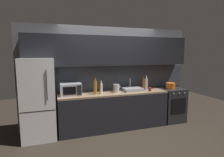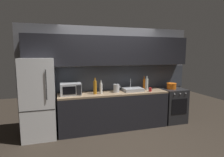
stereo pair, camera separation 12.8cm
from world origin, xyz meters
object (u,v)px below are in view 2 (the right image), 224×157
(refrigerator, at_px, (39,98))
(cooking_pot, at_px, (171,86))
(microwave, at_px, (71,89))
(mug_red, at_px, (150,90))
(oven_range, at_px, (172,105))
(wine_bottle_white, at_px, (101,88))
(wine_bottle_orange, at_px, (144,84))
(wine_bottle_amber, at_px, (95,87))
(kettle, at_px, (116,88))
(wine_bottle_clear, at_px, (147,84))

(refrigerator, bearing_deg, cooking_pot, 0.00)
(microwave, xyz_separation_m, cooking_pot, (2.63, -0.02, -0.06))
(refrigerator, relative_size, mug_red, 18.13)
(oven_range, relative_size, cooking_pot, 3.65)
(wine_bottle_white, relative_size, cooking_pot, 1.27)
(wine_bottle_orange, relative_size, cooking_pot, 1.35)
(oven_range, bearing_deg, refrigerator, 179.98)
(wine_bottle_amber, distance_m, cooking_pot, 2.09)
(refrigerator, distance_m, oven_range, 3.39)
(wine_bottle_amber, height_order, wine_bottle_orange, wine_bottle_amber)
(wine_bottle_white, bearing_deg, wine_bottle_orange, 12.55)
(kettle, distance_m, wine_bottle_orange, 0.87)
(refrigerator, bearing_deg, oven_range, -0.02)
(cooking_pot, bearing_deg, refrigerator, -180.00)
(refrigerator, relative_size, kettle, 7.93)
(oven_range, bearing_deg, wine_bottle_clear, 178.15)
(kettle, distance_m, wine_bottle_clear, 0.83)
(wine_bottle_orange, xyz_separation_m, wine_bottle_white, (-1.25, -0.28, -0.01))
(wine_bottle_orange, bearing_deg, microwave, -174.12)
(wine_bottle_amber, bearing_deg, wine_bottle_white, -0.33)
(kettle, xyz_separation_m, mug_red, (0.84, -0.15, -0.05))
(wine_bottle_orange, bearing_deg, wine_bottle_clear, -96.93)
(oven_range, xyz_separation_m, mug_red, (-0.76, -0.14, 0.50))
(wine_bottle_orange, bearing_deg, refrigerator, -175.24)
(wine_bottle_amber, distance_m, mug_red, 1.38)
(refrigerator, xyz_separation_m, microwave, (0.68, 0.02, 0.17))
(oven_range, distance_m, kettle, 1.69)
(oven_range, xyz_separation_m, kettle, (-1.60, 0.01, 0.55))
(kettle, bearing_deg, refrigerator, -179.75)
(oven_range, distance_m, microwave, 2.74)
(microwave, relative_size, wine_bottle_white, 1.47)
(refrigerator, height_order, kettle, refrigerator)
(oven_range, distance_m, cooking_pot, 0.53)
(refrigerator, height_order, wine_bottle_white, refrigerator)
(kettle, distance_m, mug_red, 0.85)
(microwave, distance_m, wine_bottle_clear, 1.91)
(mug_red, height_order, cooking_pot, cooking_pot)
(refrigerator, xyz_separation_m, wine_bottle_amber, (1.23, -0.06, 0.19))
(microwave, height_order, mug_red, microwave)
(microwave, bearing_deg, oven_range, -0.42)
(microwave, xyz_separation_m, kettle, (1.09, -0.01, -0.04))
(kettle, relative_size, mug_red, 2.29)
(refrigerator, bearing_deg, microwave, 1.55)
(wine_bottle_orange, distance_m, wine_bottle_clear, 0.20)
(wine_bottle_amber, xyz_separation_m, cooking_pot, (2.09, 0.06, -0.08))
(refrigerator, bearing_deg, wine_bottle_white, -2.50)
(wine_bottle_orange, distance_m, wine_bottle_white, 1.28)
(oven_range, bearing_deg, microwave, 179.58)
(mug_red, bearing_deg, microwave, 175.13)
(kettle, bearing_deg, wine_bottle_white, -170.40)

